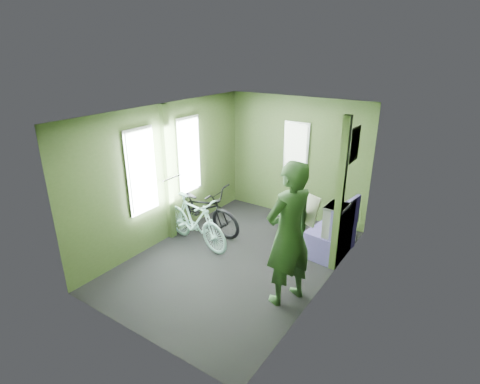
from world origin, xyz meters
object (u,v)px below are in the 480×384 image
Objects in this scene: bicycle_black at (202,230)px; bicycle_mint at (196,244)px; bench_seat at (331,237)px; waste_box at (334,233)px; passenger at (289,234)px.

bicycle_mint is (0.26, -0.47, 0.00)m from bicycle_black.
bicycle_mint is at bearing -144.77° from bench_seat.
waste_box reaches higher than bicycle_mint.
bench_seat is (0.05, 1.48, -0.68)m from passenger.
waste_box is 1.00× the size of bench_seat.
bicycle_mint is 2.24m from bench_seat.
waste_box reaches higher than bench_seat.
waste_box is at bearing -55.01° from bench_seat.
passenger reaches higher than bicycle_mint.
bicycle_black is 0.53m from bicycle_mint.
bicycle_black is at bearing -171.83° from waste_box.
bicycle_black is 2.42m from waste_box.
bicycle_black is 1.17× the size of bicycle_mint.
bicycle_black is 0.90× the size of passenger.
passenger is 2.05× the size of bench_seat.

